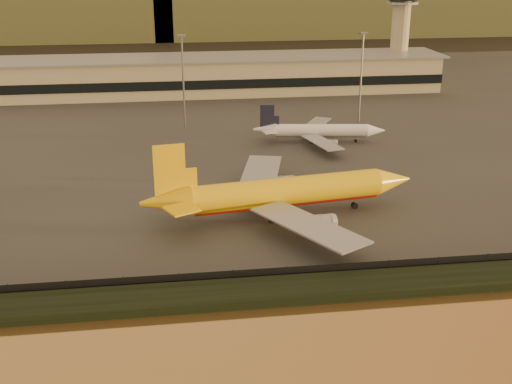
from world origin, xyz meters
The scene contains 11 objects.
ground centered at (0.00, 0.00, 0.00)m, with size 900.00×900.00×0.00m, color black.
embankment centered at (0.00, -17.00, 0.70)m, with size 320.00×7.00×1.40m, color black.
tarmac centered at (0.00, 95.00, 0.10)m, with size 320.00×220.00×0.20m, color #2D2D2D.
perimeter_fence centered at (0.00, -13.00, 1.30)m, with size 300.00×0.05×2.20m, color black.
terminal_building centered at (-14.52, 125.55, 6.25)m, with size 202.00×25.00×12.60m.
control_tower centered at (70.00, 131.00, 21.66)m, with size 11.20×11.20×35.50m.
apron_light_masts centered at (15.00, 75.00, 15.70)m, with size 152.20×12.20×25.40m.
dhl_cargo_jet centered at (5.72, 11.50, 4.86)m, with size 52.27×50.71×15.62m.
white_narrowbody_jet centered at (23.86, 59.35, 3.13)m, with size 34.11×33.00×9.80m.
gse_vehicle_yellow centered at (21.69, 23.73, 0.98)m, with size 3.46×1.55×1.55m, color yellow.
gse_vehicle_white centered at (-10.79, 33.15, 1.01)m, with size 3.60×1.62×1.62m, color white.
Camera 1 is at (-14.11, -97.21, 46.58)m, focal length 45.00 mm.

